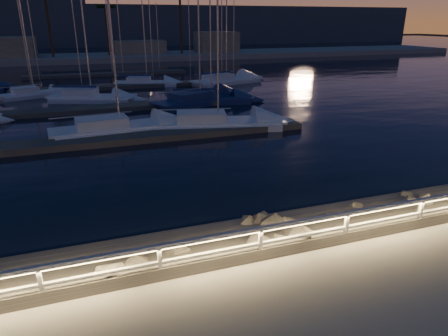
{
  "coord_description": "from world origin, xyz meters",
  "views": [
    {
      "loc": [
        -3.42,
        -9.37,
        6.72
      ],
      "look_at": [
        1.26,
        4.0,
        1.46
      ],
      "focal_mm": 32.0,
      "sensor_mm": 36.0,
      "label": 1
    }
  ],
  "objects_px": {
    "sailboat_e": "(33,93)",
    "sailboat_h": "(198,99)",
    "sailboat_l": "(225,80)",
    "sailboat_g": "(209,99)",
    "sailboat_j": "(90,97)",
    "sailboat_c": "(116,128)",
    "guard_rail": "(226,242)",
    "sailboat_k": "(146,82)",
    "sailboat_d": "(215,122)"
  },
  "relations": [
    {
      "from": "guard_rail",
      "to": "sailboat_e",
      "type": "height_order",
      "value": "sailboat_e"
    },
    {
      "from": "sailboat_d",
      "to": "sailboat_g",
      "type": "relative_size",
      "value": 1.2
    },
    {
      "from": "sailboat_c",
      "to": "sailboat_e",
      "type": "height_order",
      "value": "sailboat_c"
    },
    {
      "from": "sailboat_g",
      "to": "sailboat_l",
      "type": "distance_m",
      "value": 12.18
    },
    {
      "from": "sailboat_c",
      "to": "sailboat_h",
      "type": "distance_m",
      "value": 11.53
    },
    {
      "from": "sailboat_g",
      "to": "sailboat_j",
      "type": "relative_size",
      "value": 0.96
    },
    {
      "from": "sailboat_l",
      "to": "sailboat_e",
      "type": "bearing_deg",
      "value": 168.26
    },
    {
      "from": "guard_rail",
      "to": "sailboat_k",
      "type": "relative_size",
      "value": 3.48
    },
    {
      "from": "guard_rail",
      "to": "sailboat_k",
      "type": "xyz_separation_m",
      "value": [
        3.62,
        38.75,
        -0.97
      ]
    },
    {
      "from": "guard_rail",
      "to": "sailboat_l",
      "type": "height_order",
      "value": "sailboat_l"
    },
    {
      "from": "sailboat_j",
      "to": "sailboat_d",
      "type": "bearing_deg",
      "value": -37.46
    },
    {
      "from": "sailboat_h",
      "to": "sailboat_e",
      "type": "bearing_deg",
      "value": 124.79
    },
    {
      "from": "guard_rail",
      "to": "sailboat_g",
      "type": "height_order",
      "value": "sailboat_g"
    },
    {
      "from": "sailboat_c",
      "to": "sailboat_k",
      "type": "height_order",
      "value": "sailboat_c"
    },
    {
      "from": "sailboat_k",
      "to": "sailboat_c",
      "type": "bearing_deg",
      "value": -88.11
    },
    {
      "from": "sailboat_e",
      "to": "sailboat_h",
      "type": "height_order",
      "value": "sailboat_h"
    },
    {
      "from": "sailboat_j",
      "to": "sailboat_l",
      "type": "bearing_deg",
      "value": 43.7
    },
    {
      "from": "sailboat_h",
      "to": "sailboat_c",
      "type": "bearing_deg",
      "value": -159.14
    },
    {
      "from": "sailboat_e",
      "to": "sailboat_h",
      "type": "bearing_deg",
      "value": -53.45
    },
    {
      "from": "guard_rail",
      "to": "sailboat_l",
      "type": "relative_size",
      "value": 2.74
    },
    {
      "from": "sailboat_g",
      "to": "sailboat_l",
      "type": "xyz_separation_m",
      "value": [
        5.42,
        10.91,
        0.03
      ]
    },
    {
      "from": "sailboat_h",
      "to": "sailboat_k",
      "type": "bearing_deg",
      "value": 78.39
    },
    {
      "from": "guard_rail",
      "to": "sailboat_d",
      "type": "height_order",
      "value": "sailboat_d"
    },
    {
      "from": "sailboat_e",
      "to": "sailboat_g",
      "type": "distance_m",
      "value": 18.07
    },
    {
      "from": "sailboat_d",
      "to": "sailboat_c",
      "type": "bearing_deg",
      "value": -172.96
    },
    {
      "from": "sailboat_k",
      "to": "sailboat_j",
      "type": "bearing_deg",
      "value": -113.33
    },
    {
      "from": "sailboat_d",
      "to": "sailboat_h",
      "type": "relative_size",
      "value": 0.99
    },
    {
      "from": "sailboat_g",
      "to": "sailboat_k",
      "type": "bearing_deg",
      "value": 121.17
    },
    {
      "from": "sailboat_l",
      "to": "sailboat_j",
      "type": "bearing_deg",
      "value": -175.73
    },
    {
      "from": "guard_rail",
      "to": "sailboat_j",
      "type": "relative_size",
      "value": 3.17
    },
    {
      "from": "sailboat_g",
      "to": "sailboat_l",
      "type": "bearing_deg",
      "value": 76.85
    },
    {
      "from": "sailboat_c",
      "to": "sailboat_d",
      "type": "distance_m",
      "value": 6.84
    },
    {
      "from": "sailboat_j",
      "to": "guard_rail",
      "type": "bearing_deg",
      "value": -63.15
    },
    {
      "from": "sailboat_g",
      "to": "sailboat_h",
      "type": "bearing_deg",
      "value": -156.54
    },
    {
      "from": "sailboat_j",
      "to": "sailboat_g",
      "type": "bearing_deg",
      "value": -1.1
    },
    {
      "from": "sailboat_e",
      "to": "sailboat_h",
      "type": "distance_m",
      "value": 17.21
    },
    {
      "from": "sailboat_c",
      "to": "sailboat_d",
      "type": "bearing_deg",
      "value": -11.31
    },
    {
      "from": "sailboat_k",
      "to": "sailboat_h",
      "type": "bearing_deg",
      "value": -61.12
    },
    {
      "from": "sailboat_h",
      "to": "sailboat_l",
      "type": "xyz_separation_m",
      "value": [
        6.52,
        11.11,
        -0.0
      ]
    },
    {
      "from": "sailboat_c",
      "to": "guard_rail",
      "type": "bearing_deg",
      "value": -90.28
    },
    {
      "from": "sailboat_l",
      "to": "sailboat_h",
      "type": "bearing_deg",
      "value": -138.43
    },
    {
      "from": "sailboat_c",
      "to": "sailboat_k",
      "type": "relative_size",
      "value": 1.22
    },
    {
      "from": "sailboat_h",
      "to": "sailboat_l",
      "type": "height_order",
      "value": "sailboat_h"
    },
    {
      "from": "guard_rail",
      "to": "sailboat_d",
      "type": "relative_size",
      "value": 2.76
    },
    {
      "from": "sailboat_g",
      "to": "sailboat_j",
      "type": "height_order",
      "value": "sailboat_j"
    },
    {
      "from": "sailboat_e",
      "to": "sailboat_j",
      "type": "bearing_deg",
      "value": -60.84
    },
    {
      "from": "sailboat_e",
      "to": "sailboat_l",
      "type": "distance_m",
      "value": 21.46
    },
    {
      "from": "guard_rail",
      "to": "sailboat_e",
      "type": "relative_size",
      "value": 3.98
    },
    {
      "from": "sailboat_c",
      "to": "sailboat_g",
      "type": "distance_m",
      "value": 12.46
    },
    {
      "from": "sailboat_c",
      "to": "sailboat_g",
      "type": "xyz_separation_m",
      "value": [
        9.19,
        8.41,
        -0.04
      ]
    }
  ]
}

